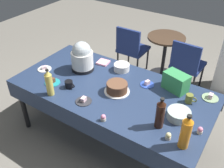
{
  "coord_description": "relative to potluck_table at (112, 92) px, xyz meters",
  "views": [
    {
      "loc": [
        1.22,
        -1.86,
        2.37
      ],
      "look_at": [
        0.0,
        0.0,
        0.8
      ],
      "focal_mm": 39.94,
      "sensor_mm": 36.0,
      "label": 1
    }
  ],
  "objects": [
    {
      "name": "dessert_plate_white",
      "position": [
        -0.91,
        -0.13,
        0.07
      ],
      "size": [
        0.17,
        0.17,
        0.04
      ],
      "color": "white",
      "rests_on": "potluck_table"
    },
    {
      "name": "ceramic_snack_bowl",
      "position": [
        -0.1,
        0.37,
        0.1
      ],
      "size": [
        0.19,
        0.19,
        0.08
      ],
      "primitive_type": "cylinder",
      "color": "silver",
      "rests_on": "potluck_table"
    },
    {
      "name": "soda_carton",
      "position": [
        0.59,
        0.35,
        0.16
      ],
      "size": [
        0.29,
        0.23,
        0.2
      ],
      "primitive_type": "cube",
      "rotation": [
        0.0,
        0.0,
        -0.29
      ],
      "color": "#338C4C",
      "rests_on": "potluck_table"
    },
    {
      "name": "frosted_layer_cake",
      "position": [
        0.09,
        -0.03,
        0.12
      ],
      "size": [
        0.28,
        0.28,
        0.11
      ],
      "color": "silver",
      "rests_on": "potluck_table"
    },
    {
      "name": "paper_napkin_stack",
      "position": [
        -0.39,
        0.39,
        0.07
      ],
      "size": [
        0.15,
        0.15,
        0.02
      ],
      "primitive_type": "cube",
      "rotation": [
        0.0,
        0.0,
        0.11
      ],
      "color": "pink",
      "rests_on": "potluck_table"
    },
    {
      "name": "slow_cooker",
      "position": [
        -0.51,
        0.13,
        0.23
      ],
      "size": [
        0.27,
        0.27,
        0.37
      ],
      "color": "black",
      "rests_on": "potluck_table"
    },
    {
      "name": "dessert_plate_cobalt",
      "position": [
        0.3,
        0.26,
        0.07
      ],
      "size": [
        0.16,
        0.16,
        0.05
      ],
      "color": "#2D4CB2",
      "rests_on": "potluck_table"
    },
    {
      "name": "soda_bottle_orange_juice",
      "position": [
        0.94,
        -0.37,
        0.22
      ],
      "size": [
        0.09,
        0.09,
        0.34
      ],
      "color": "orange",
      "rests_on": "potluck_table"
    },
    {
      "name": "round_cafe_table",
      "position": [
        -0.05,
        1.65,
        -0.19
      ],
      "size": [
        0.6,
        0.6,
        0.72
      ],
      "color": "#473323",
      "rests_on": "ground"
    },
    {
      "name": "ground",
      "position": [
        0.0,
        0.0,
        -0.69
      ],
      "size": [
        9.0,
        9.0,
        0.0
      ],
      "primitive_type": "plane",
      "color": "slate"
    },
    {
      "name": "potluck_table",
      "position": [
        0.0,
        0.0,
        0.0
      ],
      "size": [
        2.2,
        1.1,
        0.75
      ],
      "color": "navy",
      "rests_on": "ground"
    },
    {
      "name": "soda_bottle_ginger_ale",
      "position": [
        -0.48,
        -0.45,
        0.21
      ],
      "size": [
        0.08,
        0.08,
        0.31
      ],
      "color": "gold",
      "rests_on": "potluck_table"
    },
    {
      "name": "soda_bottle_cola",
      "position": [
        0.68,
        -0.26,
        0.21
      ],
      "size": [
        0.08,
        0.08,
        0.32
      ],
      "color": "#33190F",
      "rests_on": "potluck_table"
    },
    {
      "name": "dessert_plate_sage",
      "position": [
        0.96,
        0.4,
        0.07
      ],
      "size": [
        0.17,
        0.17,
        0.05
      ],
      "color": "#8CA87F",
      "rests_on": "potluck_table"
    },
    {
      "name": "coffee_mug_olive",
      "position": [
        0.79,
        0.22,
        0.11
      ],
      "size": [
        0.12,
        0.07,
        0.1
      ],
      "color": "olive",
      "rests_on": "potluck_table"
    },
    {
      "name": "glass_salad_bowl",
      "position": [
        0.79,
        -0.06,
        0.1
      ],
      "size": [
        0.22,
        0.22,
        0.08
      ],
      "primitive_type": "cylinder",
      "color": "#B2C6BC",
      "rests_on": "potluck_table"
    },
    {
      "name": "maroon_chair_right",
      "position": [
        0.4,
        1.43,
        -0.2
      ],
      "size": [
        0.46,
        0.46,
        0.85
      ],
      "color": "navy",
      "rests_on": "ground"
    },
    {
      "name": "coffee_mug_black",
      "position": [
        -0.4,
        -0.25,
        0.1
      ],
      "size": [
        0.13,
        0.09,
        0.08
      ],
      "color": "black",
      "rests_on": "potluck_table"
    },
    {
      "name": "maroon_chair_left",
      "position": [
        -0.55,
        1.43,
        -0.2
      ],
      "size": [
        0.44,
        0.44,
        0.85
      ],
      "color": "navy",
      "rests_on": "ground"
    },
    {
      "name": "cupcake_rose",
      "position": [
        0.22,
        -0.48,
        0.09
      ],
      "size": [
        0.05,
        0.05,
        0.07
      ],
      "color": "beige",
      "rests_on": "potluck_table"
    },
    {
      "name": "dessert_plate_charcoal",
      "position": [
        -0.11,
        -0.36,
        0.07
      ],
      "size": [
        0.17,
        0.17,
        0.05
      ],
      "color": "#2D2D33",
      "rests_on": "potluck_table"
    },
    {
      "name": "cupcake_lemon",
      "position": [
        -0.69,
        0.41,
        0.09
      ],
      "size": [
        0.05,
        0.05,
        0.07
      ],
      "color": "beige",
      "rests_on": "potluck_table"
    },
    {
      "name": "cupcake_vanilla",
      "position": [
        0.81,
        -0.36,
        0.09
      ],
      "size": [
        0.05,
        0.05,
        0.07
      ],
      "color": "beige",
      "rests_on": "potluck_table"
    },
    {
      "name": "dessert_plate_teal",
      "position": [
        -0.62,
        -0.29,
        0.08
      ],
      "size": [
        0.18,
        0.18,
        0.06
      ],
      "color": "teal",
      "rests_on": "potluck_table"
    },
    {
      "name": "cupcake_mint",
      "position": [
        1.02,
        -0.15,
        0.09
      ],
      "size": [
        0.05,
        0.05,
        0.07
      ],
      "color": "beige",
      "rests_on": "potluck_table"
    }
  ]
}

